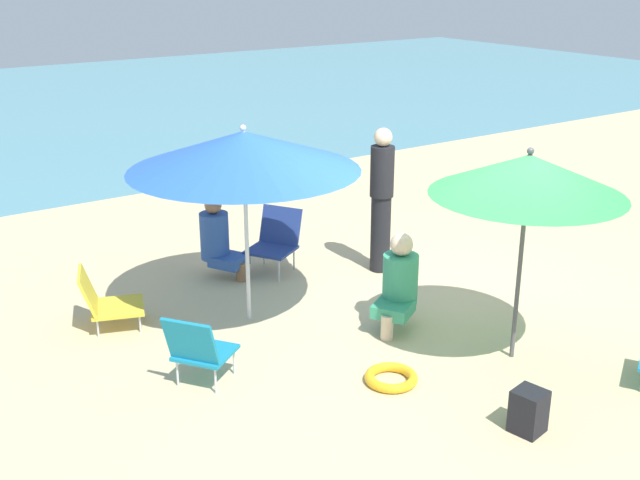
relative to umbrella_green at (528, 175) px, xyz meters
The scene contains 12 objects.
ground_plane 1.82m from the umbrella_green, 95.25° to the left, with size 40.00×40.00×0.00m, color #D3BC8C.
sea_water 14.87m from the umbrella_green, 90.25° to the left, with size 40.00×16.00×0.01m, color #5693A3.
umbrella_green is the anchor object (origin of this frame).
umbrella_blue 2.55m from the umbrella_green, 127.80° to the left, with size 2.18×2.18×1.95m.
beach_chair_a 4.08m from the umbrella_green, 136.83° to the left, with size 0.71×0.66×0.59m.
beach_chair_c 3.08m from the umbrella_green, 156.51° to the left, with size 0.68×0.67×0.67m.
beach_chair_d 3.34m from the umbrella_green, 102.43° to the left, with size 0.73×0.71×0.70m.
person_a 2.47m from the umbrella_green, 82.35° to the left, with size 0.27×0.27×1.65m.
person_b 3.65m from the umbrella_green, 112.19° to the left, with size 0.47×0.55×0.92m.
person_c 1.67m from the umbrella_green, 113.68° to the left, with size 0.57×0.50×0.94m.
swim_ring 2.04m from the umbrella_green, 167.71° to the left, with size 0.45×0.45×0.08m, color yellow.
beach_bag 1.92m from the umbrella_green, 131.83° to the right, with size 0.22×0.23×0.34m, color black.
Camera 1 is at (-4.89, -4.91, 3.38)m, focal length 43.99 mm.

